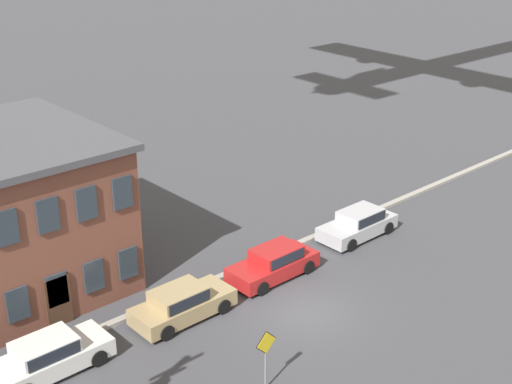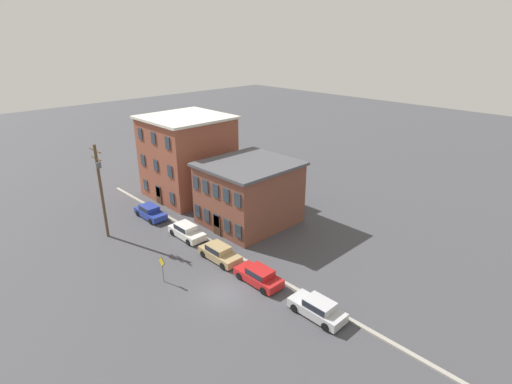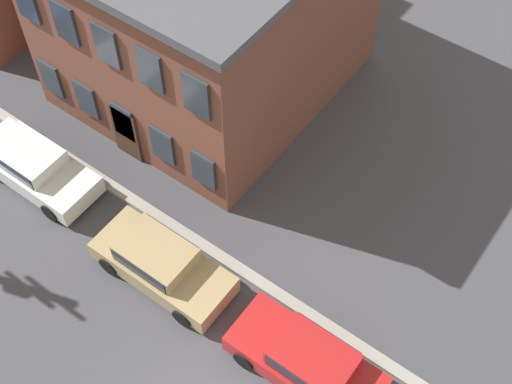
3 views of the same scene
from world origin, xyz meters
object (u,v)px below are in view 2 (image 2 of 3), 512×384
Objects in this scene: car_blue at (150,211)px; car_red at (259,275)px; car_silver at (318,308)px; utility_pole at (101,187)px; caution_sign at (162,265)px; car_tan at (219,252)px; car_white at (186,231)px.

car_blue is 1.00× the size of car_red.
utility_pole is (-22.94, -5.62, 4.77)m from car_silver.
caution_sign is (-5.75, -5.71, 0.87)m from car_red.
car_tan is 5.79m from caution_sign.
car_red is at bearing -1.66° from car_white.
caution_sign is (-11.84, -5.87, 0.87)m from car_silver.
car_silver is 13.24m from caution_sign.
car_white and car_tan have the same top height.
car_blue and car_tan have the same top height.
car_silver is 24.09m from utility_pole.
car_tan and car_silver have the same top height.
car_red and car_silver have the same top height.
utility_pole is (1.01, -5.54, 4.77)m from car_blue.
car_tan is 1.00× the size of car_red.
car_tan is 5.26m from car_red.
car_blue is at bearing 154.44° from caution_sign.
utility_pole reaches higher than car_red.
car_tan is at bearing -179.13° from car_silver.
caution_sign is (12.11, -5.79, 0.87)m from car_blue.
car_silver is 1.80× the size of caution_sign.
caution_sign reaches higher than car_red.
utility_pole reaches higher than car_white.
utility_pole is at bearing -79.71° from car_blue.
car_blue is at bearing -177.95° from car_white.
car_red is at bearing 44.79° from caution_sign.
car_silver is (11.34, 0.17, 0.00)m from car_tan.
car_white is 11.03m from car_red.
car_tan is 1.00× the size of car_silver.
car_silver is at bearing 0.19° from car_blue.
car_white is at bearing 176.67° from car_tan.
car_blue is 1.00× the size of car_tan.
car_red is at bearing 17.96° from utility_pole.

